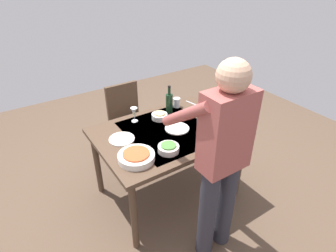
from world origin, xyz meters
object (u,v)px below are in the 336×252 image
water_cup_far_left (201,118)px  side_bowl_bread (160,116)px  serving_bowl_pasta (136,156)px  person_server (221,156)px  water_cup_near_left (211,127)px  wine_bottle (169,103)px  wine_glass_right (220,127)px  dinner_plate_far (177,128)px  side_bowl_salad (168,148)px  dinner_plate_near (122,139)px  water_cup_near_right (212,113)px  water_cup_far_right (177,103)px  dining_table (168,138)px  chair_near (127,117)px  wine_glass_left (134,112)px

water_cup_far_left → side_bowl_bread: (0.31, -0.28, -0.01)m
side_bowl_bread → serving_bowl_pasta: bearing=42.7°
person_server → side_bowl_bread: size_ratio=10.56×
person_server → serving_bowl_pasta: (0.43, -0.51, -0.15)m
person_server → water_cup_near_left: size_ratio=19.30×
wine_bottle → wine_glass_right: wine_bottle is taller
water_cup_far_left → wine_bottle: bearing=-66.8°
wine_bottle → dinner_plate_far: size_ratio=1.29×
side_bowl_salad → dinner_plate_near: size_ratio=0.78×
water_cup_near_right → side_bowl_salad: 0.72m
water_cup_far_right → water_cup_near_right: bearing=111.6°
wine_glass_right → dinner_plate_near: bearing=-30.6°
water_cup_far_right → dinner_plate_far: (0.26, 0.38, -0.04)m
side_bowl_bread → dinner_plate_near: side_bowl_bread is taller
person_server → dinner_plate_far: (-0.11, -0.72, -0.18)m
dining_table → wine_glass_right: bearing=133.2°
chair_near → water_cup_far_right: size_ratio=8.97×
wine_bottle → chair_near: bearing=-66.8°
water_cup_far_left → side_bowl_bread: 0.42m
person_server → wine_bottle: 1.07m
wine_bottle → dinner_plate_far: (0.13, 0.33, -0.10)m
water_cup_near_left → side_bowl_bread: (0.28, -0.47, -0.01)m
water_cup_near_right → dinner_plate_far: (0.42, -0.01, -0.05)m
wine_glass_left → water_cup_near_right: size_ratio=1.37×
wine_glass_left → water_cup_near_right: (-0.69, 0.36, -0.05)m
person_server → dining_table: bearing=-92.0°
serving_bowl_pasta → dinner_plate_near: bearing=-94.2°
water_cup_far_left → water_cup_far_right: bearing=-88.1°
chair_near → dinner_plate_far: chair_near is taller
dining_table → side_bowl_bread: bearing=-102.4°
water_cup_near_left → side_bowl_salad: 0.51m
side_bowl_salad → dinner_plate_far: side_bowl_salad is taller
water_cup_near_right → dinner_plate_near: (0.93, -0.14, -0.05)m
water_cup_near_right → dining_table: bearing=-4.2°
dining_table → wine_glass_left: wine_glass_left is taller
dining_table → serving_bowl_pasta: bearing=27.1°
side_bowl_bread → chair_near: bearing=-82.8°
water_cup_near_right → side_bowl_bread: size_ratio=0.69×
chair_near → dinner_plate_near: bearing=62.2°
wine_glass_right → side_bowl_bread: bearing=-64.6°
wine_bottle → water_cup_near_right: bearing=130.7°
water_cup_far_right → side_bowl_salad: size_ratio=0.56×
serving_bowl_pasta → wine_glass_right: bearing=171.5°
wine_bottle → side_bowl_bread: (0.16, 0.07, -0.08)m
side_bowl_salad → water_cup_near_left: bearing=-174.6°
person_server → side_bowl_salad: size_ratio=9.38×
chair_near → wine_glass_right: bearing=106.4°
chair_near → dinner_plate_near: chair_near is taller
side_bowl_bread → side_bowl_salad: bearing=66.0°
water_cup_near_left → person_server: bearing=55.3°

